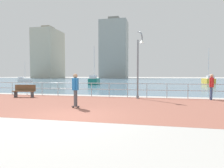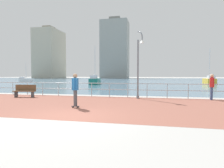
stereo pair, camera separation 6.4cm
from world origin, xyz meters
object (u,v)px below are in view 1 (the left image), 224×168
sailboat_yellow (25,80)px  sailboat_white (208,81)px  sailboat_ivory (94,81)px  lamppost (139,61)px  skateboarder (75,87)px  bystander (211,85)px  park_bench (24,91)px

sailboat_yellow → sailboat_white: bearing=-5.0°
sailboat_yellow → sailboat_ivory: (20.73, -9.19, 0.19)m
lamppost → skateboarder: 5.41m
bystander → sailboat_yellow: size_ratio=0.36×
lamppost → sailboat_ivory: bearing=115.7°
skateboarder → sailboat_white: (13.89, 28.75, -0.40)m
sailboat_yellow → park_bench: bearing=-53.3°
skateboarder → bystander: bearing=32.0°
park_bench → sailboat_yellow: 35.92m
lamppost → sailboat_yellow: bearing=136.8°
bystander → sailboat_ivory: (-13.77, 18.40, -0.37)m
park_bench → sailboat_yellow: size_ratio=0.35×
skateboarder → bystander: (7.56, 4.73, -0.02)m
lamppost → sailboat_yellow: 40.93m
lamppost → sailboat_white: size_ratio=0.71×
park_bench → skateboarder: bearing=-32.5°
skateboarder → sailboat_ivory: (-6.22, 23.13, -0.39)m
skateboarder → park_bench: skateboarder is taller
sailboat_white → lamppost: bearing=-114.3°
sailboat_ivory → bystander: bearing=-53.2°
bystander → park_bench: (-13.06, -1.23, -0.53)m
lamppost → park_bench: lamppost is taller
sailboat_yellow → sailboat_white: (40.84, -3.57, 0.17)m
park_bench → sailboat_ivory: 19.64m
park_bench → sailboat_ivory: (-0.72, 19.63, 0.16)m
lamppost → sailboat_white: (11.05, 24.42, -1.95)m
sailboat_yellow → bystander: bearing=-38.6°
lamppost → skateboarder: bearing=-123.3°
sailboat_yellow → sailboat_ivory: sailboat_ivory is taller
bystander → sailboat_yellow: (-34.50, 27.59, -0.56)m
park_bench → lamppost: bearing=5.7°
park_bench → sailboat_yellow: bearing=126.7°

